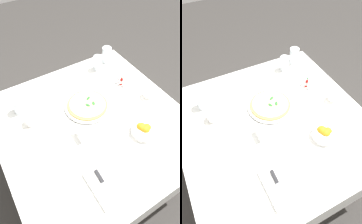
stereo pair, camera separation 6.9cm
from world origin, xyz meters
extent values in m
plane|color=#33302D|center=(0.00, 0.00, 0.00)|extent=(8.00, 8.00, 0.00)
cube|color=white|center=(0.00, 0.00, 0.72)|extent=(1.17, 1.17, 0.02)
cube|color=white|center=(0.00, -0.58, 0.57)|extent=(1.17, 0.01, 0.28)
cube|color=white|center=(0.00, 0.58, 0.57)|extent=(1.17, 0.01, 0.28)
cube|color=white|center=(-0.58, 0.00, 0.57)|extent=(0.01, 1.17, 0.28)
cube|color=white|center=(0.58, 0.00, 0.57)|extent=(0.01, 1.17, 0.28)
cylinder|color=brown|center=(-0.49, -0.49, 0.36)|extent=(0.06, 0.06, 0.71)
cylinder|color=brown|center=(-0.49, 0.49, 0.36)|extent=(0.06, 0.06, 0.71)
cylinder|color=white|center=(-0.12, 0.04, 0.73)|extent=(0.18, 0.18, 0.01)
cylinder|color=white|center=(-0.12, 0.04, 0.74)|extent=(0.31, 0.31, 0.01)
cylinder|color=tan|center=(-0.12, 0.04, 0.75)|extent=(0.27, 0.27, 0.01)
cylinder|color=#F4DB8E|center=(-0.12, 0.04, 0.76)|extent=(0.24, 0.24, 0.00)
ellipsoid|color=#2D7533|center=(-0.10, 0.07, 0.77)|extent=(0.04, 0.03, 0.01)
ellipsoid|color=#2D7533|center=(-0.16, 0.07, 0.77)|extent=(0.03, 0.04, 0.01)
ellipsoid|color=#2D7533|center=(-0.11, 0.03, 0.77)|extent=(0.04, 0.03, 0.01)
cylinder|color=white|center=(-0.19, -0.34, 0.73)|extent=(0.13, 0.13, 0.01)
cylinder|color=white|center=(-0.19, -0.34, 0.77)|extent=(0.08, 0.08, 0.06)
torus|color=white|center=(-0.21, -0.29, 0.77)|extent=(0.02, 0.03, 0.03)
cylinder|color=black|center=(-0.19, -0.34, 0.79)|extent=(0.07, 0.07, 0.00)
cylinder|color=white|center=(0.02, 0.45, 0.73)|extent=(0.13, 0.13, 0.01)
cylinder|color=white|center=(0.02, 0.45, 0.77)|extent=(0.08, 0.08, 0.06)
torus|color=white|center=(-0.01, 0.49, 0.77)|extent=(0.03, 0.03, 0.03)
cylinder|color=black|center=(0.02, 0.45, 0.79)|extent=(0.07, 0.07, 0.00)
cylinder|color=white|center=(-0.48, 0.43, 0.79)|extent=(0.07, 0.07, 0.13)
cylinder|color=silver|center=(-0.48, 0.43, 0.78)|extent=(0.07, 0.07, 0.10)
cylinder|color=white|center=(-0.33, -0.36, 0.78)|extent=(0.07, 0.07, 0.11)
cylinder|color=silver|center=(-0.33, -0.36, 0.76)|extent=(0.06, 0.06, 0.05)
cylinder|color=white|center=(-0.44, 0.32, 0.79)|extent=(0.07, 0.07, 0.11)
cylinder|color=silver|center=(-0.44, 0.32, 0.77)|extent=(0.06, 0.06, 0.08)
cube|color=white|center=(0.38, -0.17, 0.74)|extent=(0.22, 0.13, 0.02)
cube|color=silver|center=(0.43, -0.17, 0.75)|extent=(0.12, 0.02, 0.01)
cube|color=black|center=(0.33, -0.17, 0.76)|extent=(0.08, 0.02, 0.01)
cylinder|color=white|center=(0.23, 0.22, 0.75)|extent=(0.15, 0.15, 0.04)
sphere|color=orange|center=(0.24, 0.22, 0.77)|extent=(0.06, 0.06, 0.06)
sphere|color=orange|center=(0.23, 0.24, 0.77)|extent=(0.05, 0.05, 0.05)
sphere|color=orange|center=(0.22, 0.21, 0.77)|extent=(0.06, 0.06, 0.06)
sphere|color=orange|center=(0.24, 0.21, 0.77)|extent=(0.05, 0.05, 0.05)
cylinder|color=#B7140F|center=(-0.18, 0.36, 0.76)|extent=(0.02, 0.02, 0.05)
cylinder|color=white|center=(-0.18, 0.36, 0.76)|extent=(0.02, 0.02, 0.02)
cone|color=#B7140F|center=(-0.18, 0.36, 0.79)|extent=(0.02, 0.02, 0.02)
cylinder|color=#1E722D|center=(-0.18, 0.36, 0.81)|extent=(0.01, 0.01, 0.01)
cylinder|color=white|center=(-0.16, 0.37, 0.75)|extent=(0.03, 0.03, 0.04)
cylinder|color=white|center=(-0.16, 0.37, 0.74)|extent=(0.02, 0.02, 0.03)
sphere|color=silver|center=(-0.16, 0.37, 0.77)|extent=(0.02, 0.02, 0.02)
cylinder|color=white|center=(-0.21, 0.35, 0.75)|extent=(0.03, 0.03, 0.04)
cylinder|color=#38332D|center=(-0.21, 0.35, 0.74)|extent=(0.02, 0.02, 0.03)
sphere|color=silver|center=(-0.21, 0.35, 0.77)|extent=(0.02, 0.02, 0.02)
cube|color=white|center=(0.06, -0.14, 0.76)|extent=(0.09, 0.00, 0.06)
camera|label=1|loc=(0.67, -0.43, 1.78)|focal=33.09mm
camera|label=2|loc=(0.71, -0.37, 1.78)|focal=33.09mm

